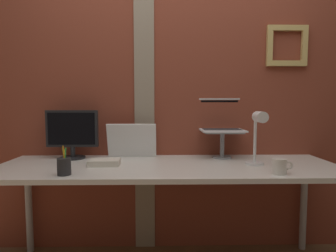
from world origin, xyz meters
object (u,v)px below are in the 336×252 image
Objects in this scene: monitor at (72,132)px; desk_lamp at (258,132)px; whiteboard_panel at (132,141)px; coffee_mug at (280,166)px; pen_cup at (64,166)px; laptop at (220,122)px.

monitor and desk_lamp have the same top height.
monitor is 0.44m from whiteboard_panel.
desk_lamp is at bearing -20.82° from whiteboard_panel.
pen_cup is at bearing 179.98° from coffee_mug.
coffee_mug is at bearing -67.36° from laptop.
coffee_mug is at bearing -29.68° from whiteboard_panel.
pen_cup is at bearing -170.53° from desk_lamp.
pen_cup is at bearing -122.38° from whiteboard_panel.
laptop is 0.90× the size of desk_lamp.
monitor is 2.24× the size of pen_cup.
monitor is 1.43m from coffee_mug.
whiteboard_panel is 3.06× the size of coffee_mug.
whiteboard_panel is at bearing -176.89° from laptop.
coffee_mug is (0.23, -0.55, -0.22)m from laptop.
desk_lamp is (0.84, -0.32, 0.09)m from whiteboard_panel.
desk_lamp is at bearing -12.48° from monitor.
desk_lamp is 2.12× the size of pen_cup.
monitor is 1.18× the size of laptop.
monitor is at bearing 167.52° from desk_lamp.
laptop reaches higher than whiteboard_panel.
laptop is 0.87× the size of whiteboard_panel.
laptop is 1.90× the size of pen_cup.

